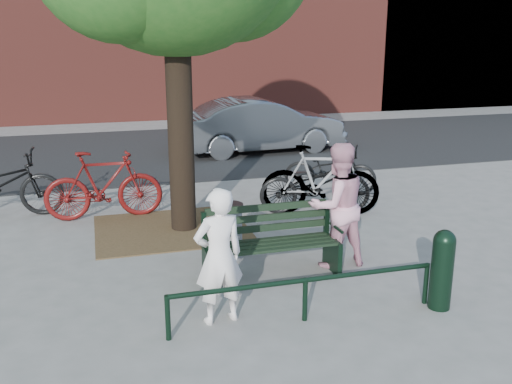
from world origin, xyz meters
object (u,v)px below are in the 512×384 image
object	(u,v)px
person_right	(337,206)
litter_bin	(229,231)
bollard	(442,267)
park_bench	(270,240)
bicycle_c	(315,184)
person_left	(219,256)
parked_car	(261,125)

from	to	relation	value
person_right	litter_bin	bearing A→B (deg)	-31.35
bollard	park_bench	bearing A→B (deg)	138.43
litter_bin	park_bench	bearing A→B (deg)	-61.16
person_right	bicycle_c	distance (m)	2.36
person_left	parked_car	xyz separation A→B (m)	(3.03, 8.66, -0.05)
bollard	parked_car	world-z (taller)	parked_car
park_bench	parked_car	bearing A→B (deg)	74.39
park_bench	parked_car	world-z (taller)	parked_car
bollard	litter_bin	size ratio (longest dim) A/B	1.19
bicycle_c	parked_car	bearing A→B (deg)	5.54
park_bench	bollard	bearing A→B (deg)	-41.57
person_left	litter_bin	world-z (taller)	person_left
bicycle_c	person_left	bearing A→B (deg)	155.76
park_bench	bollard	size ratio (longest dim) A/B	1.84
person_left	bicycle_c	xyz separation A→B (m)	(2.45, 3.36, -0.25)
person_left	bollard	xyz separation A→B (m)	(2.50, -0.39, -0.25)
person_left	bollard	distance (m)	2.54
person_left	parked_car	world-z (taller)	person_left
person_left	bicycle_c	world-z (taller)	person_left
park_bench	bicycle_c	world-z (taller)	bicycle_c
parked_car	litter_bin	bearing A→B (deg)	155.90
park_bench	litter_bin	size ratio (longest dim) A/B	2.18
bollard	person_left	bearing A→B (deg)	171.09
person_left	park_bench	bearing A→B (deg)	-141.03
person_right	bicycle_c	xyz separation A→B (m)	(0.60, 2.26, -0.34)
park_bench	bicycle_c	xyz separation A→B (m)	(1.55, 2.33, 0.03)
park_bench	litter_bin	world-z (taller)	park_bench
bollard	litter_bin	distance (m)	2.89
bollard	bicycle_c	xyz separation A→B (m)	(-0.05, 3.75, 0.00)
litter_bin	person_left	bearing A→B (deg)	-106.88
litter_bin	parked_car	world-z (taller)	parked_car
litter_bin	bicycle_c	size ratio (longest dim) A/B	0.41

